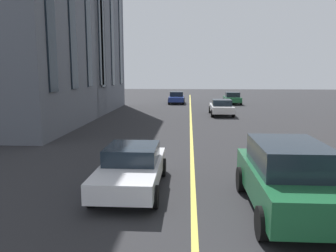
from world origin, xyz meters
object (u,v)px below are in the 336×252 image
Objects in this scene: car_green_far at (288,177)px; car_white_oncoming at (221,107)px; car_blue_parked_a at (177,98)px; car_white_trailing at (132,167)px; car_green_mid at (232,98)px.

car_white_oncoming is (20.64, -0.21, -0.27)m from car_green_far.
car_green_far is 1.07× the size of car_white_oncoming.
car_blue_parked_a is (31.57, 4.07, -0.27)m from car_green_far.
car_white_trailing is 30.43m from car_green_mid.
car_white_trailing is at bearing 179.42° from car_blue_parked_a.
car_white_trailing and car_white_oncoming have the same top height.
car_blue_parked_a is (30.02, -0.30, -0.00)m from car_white_trailing.
car_blue_parked_a is at bearing 21.42° from car_white_oncoming.
car_blue_parked_a is 0.89× the size of car_white_oncoming.
car_white_oncoming is at bearing -158.58° from car_blue_parked_a.
car_green_mid is (31.20, -2.46, -0.27)m from car_green_far.
car_white_trailing is at bearing 70.53° from car_green_far.
car_blue_parked_a is 6.55m from car_green_mid.
car_blue_parked_a is 1.00× the size of car_green_mid.
car_blue_parked_a is at bearing 7.35° from car_green_far.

